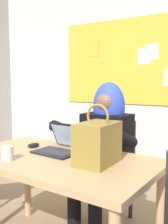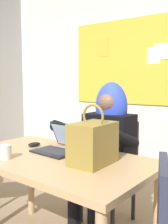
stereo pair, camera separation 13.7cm
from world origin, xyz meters
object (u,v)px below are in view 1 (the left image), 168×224
object	(u,v)px
person_costumed	(103,141)
coffee_mug	(7,153)
handbag	(98,143)
desk_main	(56,170)
computer_mouse	(33,145)
laptop	(61,146)
chair_at_desk	(110,163)

from	to	relation	value
person_costumed	coffee_mug	distance (m)	0.89
handbag	person_costumed	bearing A→B (deg)	114.65
desk_main	handbag	size ratio (longest dim) A/B	3.74
person_costumed	computer_mouse	xyz separation A→B (m)	(-0.36, -0.50, 0.02)
laptop	handbag	xyz separation A→B (m)	(0.37, -0.11, 0.09)
person_costumed	chair_at_desk	bearing A→B (deg)	177.61
desk_main	chair_at_desk	bearing A→B (deg)	86.25
chair_at_desk	computer_mouse	distance (m)	0.77
computer_mouse	coffee_mug	bearing A→B (deg)	-60.52
chair_at_desk	laptop	size ratio (longest dim) A/B	2.67
desk_main	chair_at_desk	xyz separation A→B (m)	(0.05, 0.75, -0.14)
laptop	person_costumed	bearing A→B (deg)	83.96
desk_main	laptop	xyz separation A→B (m)	(-0.05, 0.13, 0.14)
computer_mouse	handbag	size ratio (longest dim) A/B	0.28
desk_main	coffee_mug	distance (m)	0.35
person_costumed	coffee_mug	size ratio (longest dim) A/B	13.24
person_costumed	laptop	distance (m)	0.50
laptop	computer_mouse	bearing A→B (deg)	-173.78
chair_at_desk	computer_mouse	bearing A→B (deg)	-26.09
laptop	computer_mouse	distance (m)	0.27
coffee_mug	chair_at_desk	bearing A→B (deg)	74.88
desk_main	computer_mouse	bearing A→B (deg)	158.90
desk_main	person_costumed	xyz separation A→B (m)	(0.04, 0.62, 0.09)
chair_at_desk	laptop	distance (m)	0.69
chair_at_desk	laptop	xyz separation A→B (m)	(-0.10, -0.62, 0.28)
laptop	coffee_mug	world-z (taller)	laptop
handbag	coffee_mug	size ratio (longest dim) A/B	3.98
person_costumed	computer_mouse	distance (m)	0.61
desk_main	chair_at_desk	distance (m)	0.76
chair_at_desk	handbag	bearing A→B (deg)	24.39
laptop	handbag	size ratio (longest dim) A/B	0.90
chair_at_desk	handbag	distance (m)	0.85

